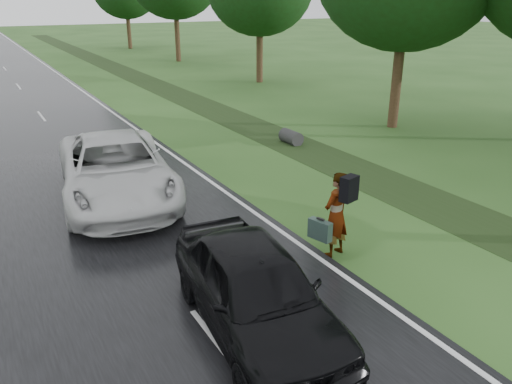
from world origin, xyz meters
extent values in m
cube|color=silver|center=(6.75, 45.00, 0.04)|extent=(0.12, 180.00, 0.01)
cube|color=#1D3012|center=(11.50, 20.00, 0.00)|extent=(2.20, 120.00, 0.01)
cylinder|color=#2D2D2D|center=(11.50, 10.00, 0.25)|extent=(0.56, 1.00, 0.56)
cylinder|color=#3D2719|center=(17.00, 10.00, 1.92)|extent=(0.44, 0.44, 3.84)
cylinder|color=#3D2719|center=(18.20, 24.00, 1.76)|extent=(0.44, 0.44, 3.52)
cylinder|color=#3D2719|center=(17.80, 38.00, 2.08)|extent=(0.44, 0.44, 4.16)
cylinder|color=#3D2719|center=(17.50, 52.00, 1.84)|extent=(0.44, 0.44, 3.68)
imported|color=#A5998C|center=(7.20, 1.76, 0.99)|extent=(0.82, 0.65, 1.98)
cube|color=black|center=(7.28, 1.48, 1.69)|extent=(0.44, 0.33, 0.55)
cube|color=#2F453E|center=(6.76, 1.75, 0.73)|extent=(0.33, 0.58, 0.45)
cube|color=black|center=(6.76, 1.75, 0.99)|extent=(0.10, 0.19, 0.04)
imported|color=silver|center=(3.86, 7.51, 0.92)|extent=(3.86, 6.73, 1.77)
imported|color=black|center=(4.26, 0.22, 0.84)|extent=(2.38, 4.86, 1.60)
camera|label=1|loc=(0.63, -6.11, 5.49)|focal=35.00mm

